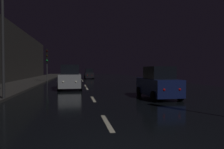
{
  "coord_description": "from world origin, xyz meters",
  "views": [
    {
      "loc": [
        -1.05,
        -3.8,
        1.84
      ],
      "look_at": [
        3.46,
        21.29,
        1.12
      ],
      "focal_mm": 32.68,
      "sensor_mm": 36.0,
      "label": 1
    }
  ],
  "objects_px": {
    "car_approaching_headlights": "(70,78)",
    "car_distant_taillights": "(89,74)",
    "streetlamp_overhead": "(10,6)",
    "car_parked_right_near": "(158,84)",
    "traffic_light_far_left": "(47,58)"
  },
  "relations": [
    {
      "from": "car_approaching_headlights",
      "to": "car_distant_taillights",
      "type": "bearing_deg",
      "value": 171.38
    },
    {
      "from": "streetlamp_overhead",
      "to": "car_parked_right_near",
      "type": "relative_size",
      "value": 2.12
    },
    {
      "from": "traffic_light_far_left",
      "to": "streetlamp_overhead",
      "type": "height_order",
      "value": "streetlamp_overhead"
    },
    {
      "from": "streetlamp_overhead",
      "to": "car_distant_taillights",
      "type": "bearing_deg",
      "value": 76.72
    },
    {
      "from": "car_distant_taillights",
      "to": "car_approaching_headlights",
      "type": "bearing_deg",
      "value": 171.38
    },
    {
      "from": "car_parked_right_near",
      "to": "car_approaching_headlights",
      "type": "bearing_deg",
      "value": 39.9
    },
    {
      "from": "traffic_light_far_left",
      "to": "streetlamp_overhead",
      "type": "relative_size",
      "value": 0.55
    },
    {
      "from": "car_approaching_headlights",
      "to": "car_parked_right_near",
      "type": "bearing_deg",
      "value": 39.9
    },
    {
      "from": "traffic_light_far_left",
      "to": "car_approaching_headlights",
      "type": "distance_m",
      "value": 11.02
    },
    {
      "from": "streetlamp_overhead",
      "to": "car_parked_right_near",
      "type": "xyz_separation_m",
      "value": [
        8.78,
        -0.38,
        -4.5
      ]
    },
    {
      "from": "traffic_light_far_left",
      "to": "car_distant_taillights",
      "type": "xyz_separation_m",
      "value": [
        6.37,
        9.53,
        -2.44
      ]
    },
    {
      "from": "traffic_light_far_left",
      "to": "car_approaching_headlights",
      "type": "height_order",
      "value": "traffic_light_far_left"
    },
    {
      "from": "streetlamp_overhead",
      "to": "car_approaching_headlights",
      "type": "relative_size",
      "value": 1.91
    },
    {
      "from": "car_approaching_headlights",
      "to": "car_distant_taillights",
      "type": "xyz_separation_m",
      "value": [
        3.0,
        19.78,
        -0.15
      ]
    },
    {
      "from": "car_approaching_headlights",
      "to": "traffic_light_far_left",
      "type": "bearing_deg",
      "value": -161.76
    }
  ]
}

